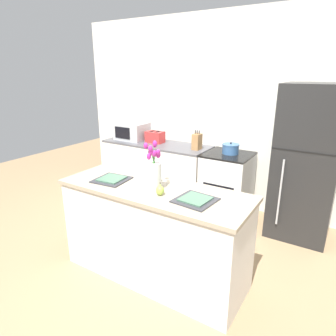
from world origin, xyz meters
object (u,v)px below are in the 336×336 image
plate_setting_right (195,200)px  plate_setting_left (112,179)px  microwave (132,131)px  knife_block (197,142)px  flower_vase (154,173)px  toaster (155,137)px  pear_figurine (160,190)px  refrigerator (306,164)px  cooking_pot (231,149)px  stove_range (227,185)px

plate_setting_right → plate_setting_left: bearing=180.0°
microwave → knife_block: bearing=-0.8°
flower_vase → plate_setting_left: flower_vase is taller
plate_setting_right → toaster: (-1.55, 1.68, 0.04)m
flower_vase → pear_figurine: flower_vase is taller
refrigerator → knife_block: size_ratio=6.69×
plate_setting_left → toaster: toaster is taller
cooking_pot → knife_block: bearing=-175.2°
flower_vase → microwave: flower_vase is taller
stove_range → microwave: microwave is taller
plate_setting_left → microwave: microwave is taller
plate_setting_left → plate_setting_right: 0.91m
stove_range → cooking_pot: size_ratio=3.96×
toaster → knife_block: (0.73, -0.04, 0.03)m
toaster → knife_block: bearing=-3.2°
stove_range → plate_setting_right: (0.35, -1.65, 0.49)m
plate_setting_left → cooking_pot: 1.77m
stove_range → knife_block: knife_block is taller
refrigerator → flower_vase: (-1.02, -1.63, 0.18)m
refrigerator → cooking_pot: size_ratio=8.10×
microwave → knife_block: (1.16, -0.02, -0.02)m
pear_figurine → knife_block: 1.76m
plate_setting_left → knife_block: (0.09, 1.63, 0.06)m
stove_range → toaster: (-1.20, 0.02, 0.53)m
flower_vase → microwave: 2.26m
plate_setting_left → plate_setting_right: size_ratio=1.00×
flower_vase → toaster: size_ratio=1.54×
knife_block → plate_setting_right: bearing=-63.5°
toaster → refrigerator: bearing=-0.6°
plate_setting_left → toaster: size_ratio=1.19×
pear_figurine → refrigerator: bearing=62.0°
cooking_pot → knife_block: (-0.48, -0.04, 0.05)m
refrigerator → flower_vase: 1.93m
toaster → cooking_pot: size_ratio=1.26×
refrigerator → plate_setting_left: refrigerator is taller
plate_setting_left → knife_block: bearing=86.9°
toaster → stove_range: bearing=-1.1°
stove_range → refrigerator: (0.95, 0.00, 0.46)m
plate_setting_left → cooking_pot: cooking_pot is taller
refrigerator → toaster: bearing=179.4°
plate_setting_left → plate_setting_right: same height
flower_vase → toaster: bearing=124.2°
pear_figurine → plate_setting_right: 0.32m
refrigerator → pear_figurine: (-0.91, -1.70, 0.06)m
plate_setting_right → cooking_pot: bearing=101.4°
stove_range → knife_block: (-0.46, -0.02, 0.55)m
toaster → cooking_pot: toaster is taller
pear_figurine → plate_setting_left: 0.60m
refrigerator → knife_block: (-1.41, -0.02, 0.09)m
plate_setting_right → cooking_pot: 1.71m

